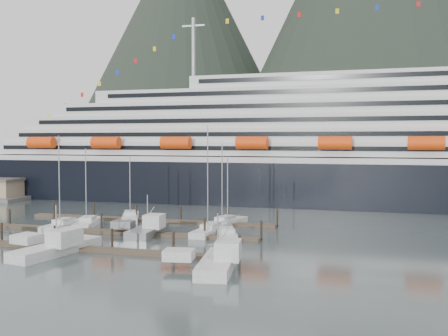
{
  "coord_description": "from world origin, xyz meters",
  "views": [
    {
      "loc": [
        35.71,
        -72.57,
        15.07
      ],
      "look_at": [
        7.86,
        22.0,
        9.84
      ],
      "focal_mm": 42.0,
      "sensor_mm": 36.0,
      "label": 1
    }
  ],
  "objects_px": {
    "sailboat_d": "(210,231)",
    "sailboat_h": "(227,235)",
    "cruise_ship": "(353,153)",
    "trawler_e": "(147,230)",
    "trawler_d": "(217,262)",
    "sailboat_f": "(130,218)",
    "trawler_c": "(56,247)",
    "sailboat_g": "(225,223)",
    "sailboat_a": "(63,226)",
    "sailboat_c": "(88,224)"
  },
  "relations": [
    {
      "from": "trawler_c",
      "to": "trawler_d",
      "type": "height_order",
      "value": "trawler_d"
    },
    {
      "from": "trawler_c",
      "to": "sailboat_g",
      "type": "bearing_deg",
      "value": -18.51
    },
    {
      "from": "trawler_c",
      "to": "trawler_e",
      "type": "relative_size",
      "value": 1.3
    },
    {
      "from": "sailboat_g",
      "to": "trawler_e",
      "type": "distance_m",
      "value": 15.54
    },
    {
      "from": "sailboat_f",
      "to": "trawler_c",
      "type": "distance_m",
      "value": 30.06
    },
    {
      "from": "sailboat_h",
      "to": "trawler_e",
      "type": "bearing_deg",
      "value": 74.66
    },
    {
      "from": "sailboat_d",
      "to": "trawler_d",
      "type": "relative_size",
      "value": 1.43
    },
    {
      "from": "sailboat_f",
      "to": "trawler_c",
      "type": "relative_size",
      "value": 0.86
    },
    {
      "from": "sailboat_c",
      "to": "trawler_e",
      "type": "height_order",
      "value": "sailboat_c"
    },
    {
      "from": "sailboat_f",
      "to": "trawler_d",
      "type": "relative_size",
      "value": 0.99
    },
    {
      "from": "cruise_ship",
      "to": "sailboat_f",
      "type": "xyz_separation_m",
      "value": [
        -39.16,
        -38.02,
        -11.61
      ]
    },
    {
      "from": "trawler_d",
      "to": "sailboat_d",
      "type": "bearing_deg",
      "value": 10.71
    },
    {
      "from": "sailboat_a",
      "to": "trawler_d",
      "type": "height_order",
      "value": "sailboat_a"
    },
    {
      "from": "sailboat_f",
      "to": "sailboat_g",
      "type": "bearing_deg",
      "value": -118.84
    },
    {
      "from": "sailboat_a",
      "to": "trawler_e",
      "type": "relative_size",
      "value": 1.47
    },
    {
      "from": "sailboat_a",
      "to": "sailboat_f",
      "type": "height_order",
      "value": "sailboat_a"
    },
    {
      "from": "sailboat_d",
      "to": "sailboat_h",
      "type": "relative_size",
      "value": 1.38
    },
    {
      "from": "sailboat_h",
      "to": "trawler_e",
      "type": "distance_m",
      "value": 12.94
    },
    {
      "from": "sailboat_h",
      "to": "trawler_d",
      "type": "distance_m",
      "value": 19.77
    },
    {
      "from": "sailboat_g",
      "to": "sailboat_h",
      "type": "height_order",
      "value": "sailboat_g"
    },
    {
      "from": "sailboat_d",
      "to": "sailboat_h",
      "type": "xyz_separation_m",
      "value": [
        3.73,
        -3.18,
        -0.03
      ]
    },
    {
      "from": "sailboat_c",
      "to": "sailboat_h",
      "type": "xyz_separation_m",
      "value": [
        26.59,
        -3.97,
        -0.01
      ]
    },
    {
      "from": "sailboat_d",
      "to": "sailboat_g",
      "type": "height_order",
      "value": "sailboat_d"
    },
    {
      "from": "sailboat_d",
      "to": "trawler_d",
      "type": "bearing_deg",
      "value": -157.25
    },
    {
      "from": "sailboat_f",
      "to": "sailboat_g",
      "type": "xyz_separation_m",
      "value": [
        19.21,
        -1.56,
        0.01
      ]
    },
    {
      "from": "sailboat_g",
      "to": "cruise_ship",
      "type": "bearing_deg",
      "value": -13.11
    },
    {
      "from": "cruise_ship",
      "to": "sailboat_g",
      "type": "distance_m",
      "value": 45.82
    },
    {
      "from": "cruise_ship",
      "to": "trawler_e",
      "type": "distance_m",
      "value": 60.7
    },
    {
      "from": "trawler_d",
      "to": "trawler_e",
      "type": "height_order",
      "value": "trawler_d"
    },
    {
      "from": "trawler_d",
      "to": "sailboat_a",
      "type": "bearing_deg",
      "value": 50.73
    },
    {
      "from": "sailboat_a",
      "to": "trawler_d",
      "type": "distance_m",
      "value": 38.7
    },
    {
      "from": "sailboat_a",
      "to": "trawler_e",
      "type": "xyz_separation_m",
      "value": [
        16.23,
        -1.56,
        0.44
      ]
    },
    {
      "from": "sailboat_f",
      "to": "sailboat_h",
      "type": "height_order",
      "value": "sailboat_h"
    },
    {
      "from": "sailboat_a",
      "to": "sailboat_h",
      "type": "relative_size",
      "value": 1.25
    },
    {
      "from": "sailboat_a",
      "to": "trawler_d",
      "type": "relative_size",
      "value": 1.3
    },
    {
      "from": "cruise_ship",
      "to": "trawler_e",
      "type": "bearing_deg",
      "value": -119.43
    },
    {
      "from": "trawler_c",
      "to": "trawler_d",
      "type": "bearing_deg",
      "value": -85.44
    },
    {
      "from": "sailboat_a",
      "to": "sailboat_d",
      "type": "height_order",
      "value": "sailboat_d"
    },
    {
      "from": "sailboat_f",
      "to": "sailboat_h",
      "type": "distance_m",
      "value": 26.0
    },
    {
      "from": "trawler_c",
      "to": "trawler_e",
      "type": "xyz_separation_m",
      "value": [
        5.89,
        15.85,
        -0.01
      ]
    },
    {
      "from": "sailboat_d",
      "to": "sailboat_g",
      "type": "relative_size",
      "value": 1.2
    },
    {
      "from": "cruise_ship",
      "to": "sailboat_h",
      "type": "height_order",
      "value": "cruise_ship"
    },
    {
      "from": "trawler_c",
      "to": "trawler_e",
      "type": "distance_m",
      "value": 16.91
    },
    {
      "from": "cruise_ship",
      "to": "sailboat_g",
      "type": "xyz_separation_m",
      "value": [
        -19.95,
        -39.58,
        -11.6
      ]
    },
    {
      "from": "cruise_ship",
      "to": "sailboat_f",
      "type": "relative_size",
      "value": 16.81
    },
    {
      "from": "sailboat_c",
      "to": "sailboat_f",
      "type": "xyz_separation_m",
      "value": [
        3.88,
        8.68,
        -0.01
      ]
    },
    {
      "from": "sailboat_a",
      "to": "sailboat_g",
      "type": "distance_m",
      "value": 27.8
    },
    {
      "from": "sailboat_a",
      "to": "sailboat_f",
      "type": "bearing_deg",
      "value": -27.89
    },
    {
      "from": "cruise_ship",
      "to": "trawler_d",
      "type": "height_order",
      "value": "cruise_ship"
    },
    {
      "from": "cruise_ship",
      "to": "sailboat_d",
      "type": "relative_size",
      "value": 11.68
    }
  ]
}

